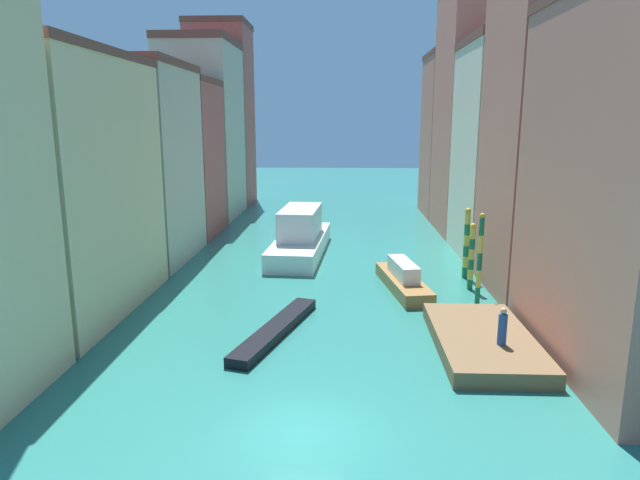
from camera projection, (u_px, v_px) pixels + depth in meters
name	position (u px, v px, depth m)	size (l,w,h in m)	color
ground_plane	(326.00, 253.00, 41.51)	(154.00, 154.00, 0.00)	#28756B
building_left_1	(58.00, 185.00, 27.59)	(6.82, 12.08, 13.03)	beige
building_left_2	(138.00, 163.00, 38.37)	(6.82, 9.79, 13.59)	#BCB299
building_left_3	(177.00, 158.00, 47.18)	(6.82, 8.03, 13.12)	#B25147
building_left_4	(203.00, 130.00, 55.96)	(6.82, 10.31, 17.55)	#BCB299
building_left_5	(222.00, 115.00, 64.36)	(6.82, 7.26, 20.56)	#B25147
building_right_1	(558.00, 126.00, 30.41)	(6.82, 8.11, 18.72)	#C6705B
building_right_2	(510.00, 149.00, 39.24)	(6.82, 8.98, 15.33)	beige
building_right_3	(481.00, 108.00, 47.70)	(6.82, 9.65, 21.50)	#C6705B
building_right_4	(458.00, 135.00, 57.11)	(6.82, 8.42, 16.37)	#C6705B
waterfront_dock	(483.00, 341.00, 24.01)	(4.04, 7.93, 0.68)	brown
person_on_dock	(502.00, 328.00, 22.58)	(0.36, 0.36, 1.57)	#234C93
mooring_pole_0	(480.00, 258.00, 29.33)	(0.29, 0.29, 4.97)	#197247
mooring_pole_1	(471.00, 256.00, 32.08)	(0.35, 0.35, 3.93)	#197247
mooring_pole_2	(466.00, 242.00, 34.44)	(0.38, 0.38, 4.43)	#197247
vaporetto_white	(300.00, 236.00, 40.80)	(4.06, 12.14, 3.45)	white
gondola_black	(276.00, 329.00, 25.62)	(3.28, 8.09, 0.46)	black
motorboat_0	(403.00, 279.00, 32.36)	(2.81, 7.32, 1.68)	olive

